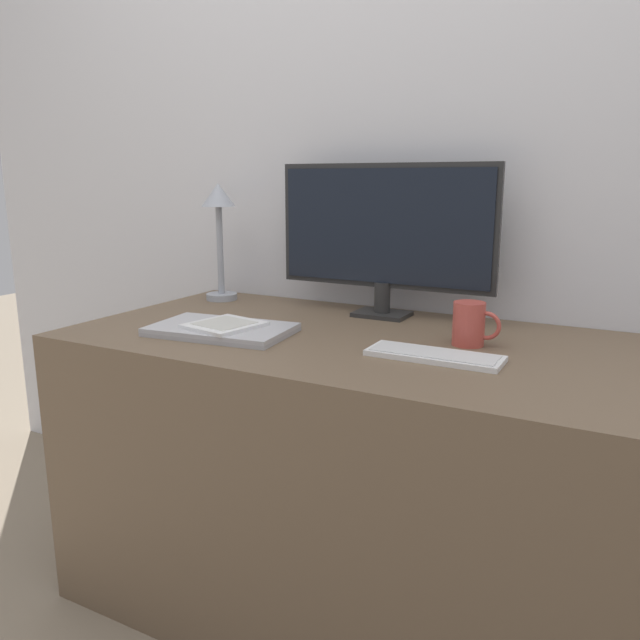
{
  "coord_description": "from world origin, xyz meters",
  "views": [
    {
      "loc": [
        0.61,
        -1.17,
        1.12
      ],
      "look_at": [
        -0.05,
        0.07,
        0.8
      ],
      "focal_mm": 35.0,
      "sensor_mm": 36.0,
      "label": 1
    }
  ],
  "objects_px": {
    "keyboard": "(434,355)",
    "laptop": "(222,330)",
    "monitor": "(384,232)",
    "ereader": "(224,325)",
    "coffee_mug": "(470,324)",
    "desk_lamp": "(219,219)"
  },
  "relations": [
    {
      "from": "keyboard",
      "to": "coffee_mug",
      "type": "xyz_separation_m",
      "value": [
        0.04,
        0.14,
        0.04
      ]
    },
    {
      "from": "keyboard",
      "to": "monitor",
      "type": "bearing_deg",
      "value": 127.41
    },
    {
      "from": "desk_lamp",
      "to": "coffee_mug",
      "type": "bearing_deg",
      "value": -12.35
    },
    {
      "from": "keyboard",
      "to": "coffee_mug",
      "type": "relative_size",
      "value": 2.61
    },
    {
      "from": "desk_lamp",
      "to": "coffee_mug",
      "type": "height_order",
      "value": "desk_lamp"
    },
    {
      "from": "ereader",
      "to": "coffee_mug",
      "type": "relative_size",
      "value": 1.71
    },
    {
      "from": "monitor",
      "to": "laptop",
      "type": "xyz_separation_m",
      "value": [
        -0.28,
        -0.38,
        -0.23
      ]
    },
    {
      "from": "keyboard",
      "to": "ereader",
      "type": "relative_size",
      "value": 1.53
    },
    {
      "from": "laptop",
      "to": "ereader",
      "type": "distance_m",
      "value": 0.02
    },
    {
      "from": "laptop",
      "to": "desk_lamp",
      "type": "relative_size",
      "value": 1.0
    },
    {
      "from": "laptop",
      "to": "desk_lamp",
      "type": "bearing_deg",
      "value": 126.76
    },
    {
      "from": "monitor",
      "to": "coffee_mug",
      "type": "xyz_separation_m",
      "value": [
        0.3,
        -0.2,
        -0.19
      ]
    },
    {
      "from": "keyboard",
      "to": "coffee_mug",
      "type": "distance_m",
      "value": 0.16
    },
    {
      "from": "keyboard",
      "to": "laptop",
      "type": "distance_m",
      "value": 0.54
    },
    {
      "from": "ereader",
      "to": "coffee_mug",
      "type": "xyz_separation_m",
      "value": [
        0.56,
        0.19,
        0.03
      ]
    },
    {
      "from": "desk_lamp",
      "to": "ereader",
      "type": "bearing_deg",
      "value": -52.32
    },
    {
      "from": "monitor",
      "to": "ereader",
      "type": "relative_size",
      "value": 3.29
    },
    {
      "from": "monitor",
      "to": "keyboard",
      "type": "relative_size",
      "value": 2.16
    },
    {
      "from": "coffee_mug",
      "to": "monitor",
      "type": "bearing_deg",
      "value": 146.27
    },
    {
      "from": "ereader",
      "to": "desk_lamp",
      "type": "relative_size",
      "value": 0.52
    },
    {
      "from": "laptop",
      "to": "coffee_mug",
      "type": "distance_m",
      "value": 0.61
    },
    {
      "from": "ereader",
      "to": "desk_lamp",
      "type": "bearing_deg",
      "value": 127.68
    }
  ]
}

